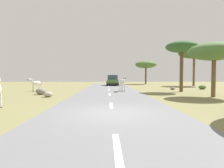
# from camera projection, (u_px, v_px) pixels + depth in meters

# --- Properties ---
(ground_plane) EXTENTS (90.00, 90.00, 0.00)m
(ground_plane) POSITION_uv_depth(u_px,v_px,m) (112.00, 114.00, 8.06)
(ground_plane) COLOR olive
(road) EXTENTS (6.00, 64.00, 0.05)m
(road) POSITION_uv_depth(u_px,v_px,m) (112.00, 113.00, 8.06)
(road) COLOR slate
(road) RESTS_ON ground_plane
(lane_markings) EXTENTS (0.16, 56.00, 0.01)m
(lane_markings) POSITION_uv_depth(u_px,v_px,m) (113.00, 118.00, 7.06)
(lane_markings) COLOR silver
(lane_markings) RESTS_ON road
(zebra_0) EXTENTS (0.65, 1.66, 1.58)m
(zebra_0) POSITION_uv_depth(u_px,v_px,m) (123.00, 82.00, 19.28)
(zebra_0) COLOR silver
(zebra_0) RESTS_ON road
(zebra_2) EXTENTS (1.20, 1.20, 1.42)m
(zebra_2) POSITION_uv_depth(u_px,v_px,m) (36.00, 83.00, 19.77)
(zebra_2) COLOR silver
(zebra_2) RESTS_ON ground_plane
(car_0) EXTENTS (2.12, 4.39, 1.74)m
(car_0) POSITION_uv_depth(u_px,v_px,m) (113.00, 81.00, 31.94)
(car_0) COLOR #476B38
(car_0) RESTS_ON road
(tree_0) EXTENTS (5.02, 5.02, 6.25)m
(tree_0) POSITION_uv_depth(u_px,v_px,m) (194.00, 53.00, 30.82)
(tree_0) COLOR brown
(tree_0) RESTS_ON ground_plane
(tree_2) EXTENTS (4.25, 4.25, 4.67)m
(tree_2) POSITION_uv_depth(u_px,v_px,m) (146.00, 65.00, 37.97)
(tree_2) COLOR brown
(tree_2) RESTS_ON ground_plane
(tree_3) EXTENTS (3.87, 3.87, 4.16)m
(tree_3) POSITION_uv_depth(u_px,v_px,m) (214.00, 52.00, 14.47)
(tree_3) COLOR brown
(tree_3) RESTS_ON ground_plane
(tree_5) EXTENTS (3.24, 3.24, 5.15)m
(tree_5) POSITION_uv_depth(u_px,v_px,m) (182.00, 48.00, 19.27)
(tree_5) COLOR brown
(tree_5) RESTS_ON ground_plane
(bush_0) EXTENTS (0.86, 0.78, 0.52)m
(bush_0) POSITION_uv_depth(u_px,v_px,m) (202.00, 87.00, 23.04)
(bush_0) COLOR #4C7038
(bush_0) RESTS_ON ground_plane
(rock_0) EXTENTS (0.55, 0.52, 0.33)m
(rock_0) POSITION_uv_depth(u_px,v_px,m) (173.00, 88.00, 22.36)
(rock_0) COLOR gray
(rock_0) RESTS_ON ground_plane
(rock_1) EXTENTS (0.83, 0.76, 0.56)m
(rock_1) POSITION_uv_depth(u_px,v_px,m) (41.00, 91.00, 16.46)
(rock_1) COLOR gray
(rock_1) RESTS_ON ground_plane
(rock_2) EXTENTS (0.69, 0.62, 0.41)m
(rock_2) POSITION_uv_depth(u_px,v_px,m) (48.00, 94.00, 14.55)
(rock_2) COLOR #A89E8C
(rock_2) RESTS_ON ground_plane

